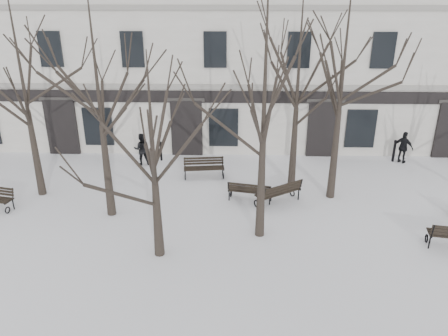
{
  "coord_description": "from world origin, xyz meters",
  "views": [
    {
      "loc": [
        -0.99,
        -13.52,
        8.25
      ],
      "look_at": [
        -1.44,
        3.0,
        1.32
      ],
      "focal_mm": 35.0,
      "sensor_mm": 36.0,
      "label": 1
    }
  ],
  "objects_px": {
    "tree_0": "(96,75)",
    "bench_3": "(204,167)",
    "tree_1": "(152,136)",
    "bench_1": "(250,191)",
    "tree_2": "(265,80)",
    "bench_4": "(279,192)"
  },
  "relations": [
    {
      "from": "tree_0",
      "to": "bench_3",
      "type": "xyz_separation_m",
      "value": [
        3.36,
        3.64,
        -4.9
      ]
    },
    {
      "from": "bench_1",
      "to": "bench_4",
      "type": "height_order",
      "value": "bench_4"
    },
    {
      "from": "bench_3",
      "to": "bench_4",
      "type": "relative_size",
      "value": 0.95
    },
    {
      "from": "tree_0",
      "to": "bench_4",
      "type": "distance_m",
      "value": 8.25
    },
    {
      "from": "tree_0",
      "to": "bench_1",
      "type": "distance_m",
      "value": 7.41
    },
    {
      "from": "tree_1",
      "to": "tree_2",
      "type": "xyz_separation_m",
      "value": [
        3.37,
        1.32,
        1.4
      ]
    },
    {
      "from": "tree_0",
      "to": "tree_1",
      "type": "distance_m",
      "value": 3.77
    },
    {
      "from": "tree_1",
      "to": "bench_1",
      "type": "relative_size",
      "value": 3.56
    },
    {
      "from": "tree_1",
      "to": "bench_4",
      "type": "bearing_deg",
      "value": 40.99
    },
    {
      "from": "tree_2",
      "to": "bench_4",
      "type": "relative_size",
      "value": 4.43
    },
    {
      "from": "tree_0",
      "to": "bench_4",
      "type": "bearing_deg",
      "value": 8.77
    },
    {
      "from": "bench_1",
      "to": "tree_1",
      "type": "bearing_deg",
      "value": 63.73
    },
    {
      "from": "tree_2",
      "to": "bench_1",
      "type": "relative_size",
      "value": 4.76
    },
    {
      "from": "tree_0",
      "to": "bench_3",
      "type": "bearing_deg",
      "value": 47.33
    },
    {
      "from": "tree_2",
      "to": "bench_4",
      "type": "height_order",
      "value": "tree_2"
    },
    {
      "from": "tree_1",
      "to": "bench_3",
      "type": "relative_size",
      "value": 3.48
    },
    {
      "from": "tree_2",
      "to": "bench_4",
      "type": "distance_m",
      "value": 5.63
    },
    {
      "from": "tree_0",
      "to": "tree_2",
      "type": "xyz_separation_m",
      "value": [
        5.69,
        -1.38,
        0.15
      ]
    },
    {
      "from": "tree_1",
      "to": "bench_1",
      "type": "xyz_separation_m",
      "value": [
        3.09,
        3.92,
        -3.66
      ]
    },
    {
      "from": "bench_3",
      "to": "bench_4",
      "type": "height_order",
      "value": "bench_4"
    },
    {
      "from": "tree_0",
      "to": "bench_1",
      "type": "height_order",
      "value": "tree_0"
    },
    {
      "from": "bench_1",
      "to": "bench_4",
      "type": "xyz_separation_m",
      "value": [
        1.18,
        -0.21,
        0.05
      ]
    }
  ]
}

